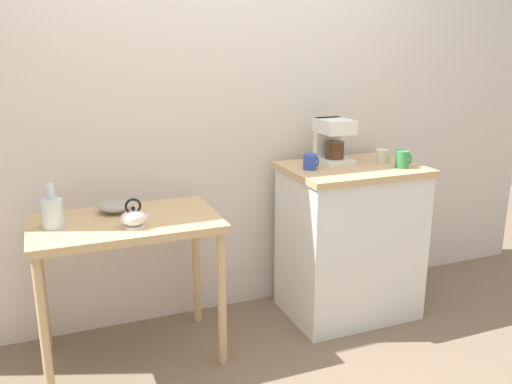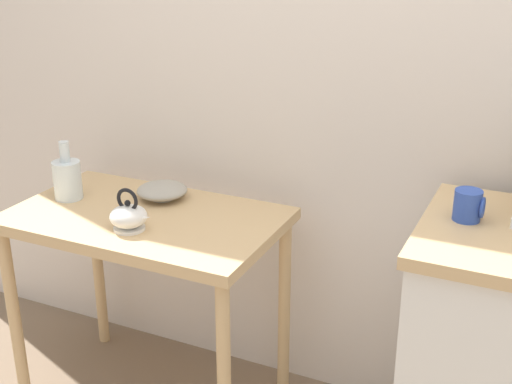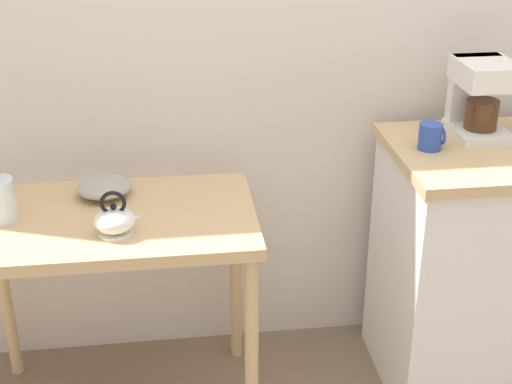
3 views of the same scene
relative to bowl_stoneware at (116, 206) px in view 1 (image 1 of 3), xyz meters
name	(u,v)px [view 1 (image 1 of 3)]	position (x,y,z in m)	size (l,w,h in m)	color
ground_plane	(249,337)	(0.66, -0.20, -0.80)	(8.00, 8.00, 0.00)	#7A6651
back_wall	(235,80)	(0.76, 0.27, 0.60)	(4.40, 0.10, 2.80)	silver
wooden_table	(126,239)	(0.02, -0.15, -0.13)	(0.92, 0.56, 0.76)	tan
kitchen_counter	(349,240)	(1.34, -0.13, -0.33)	(0.78, 0.57, 0.92)	white
bowl_stoneware	(116,206)	(0.00, 0.00, 0.00)	(0.18, 0.18, 0.06)	#9E998C
teakettle	(134,218)	(0.05, -0.27, 0.01)	(0.15, 0.12, 0.14)	white
glass_carafe_vase	(52,212)	(-0.31, -0.14, 0.04)	(0.10, 0.10, 0.21)	silver
coffee_maker	(332,139)	(1.27, 0.01, 0.27)	(0.18, 0.22, 0.26)	white
mug_tall_green	(403,159)	(1.58, -0.27, 0.17)	(0.08, 0.08, 0.10)	#338C4C
mug_small_cream	(383,156)	(1.55, -0.12, 0.17)	(0.08, 0.07, 0.08)	beige
mug_blue	(310,162)	(1.07, -0.11, 0.17)	(0.08, 0.08, 0.09)	#2D4CAD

